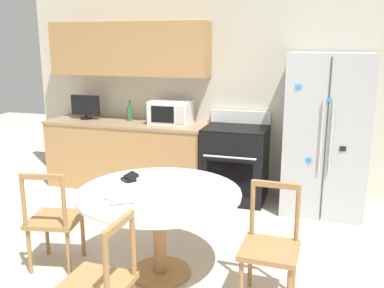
# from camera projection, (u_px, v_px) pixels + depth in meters

# --- Properties ---
(back_wall) EXTENTS (5.20, 0.44, 2.60)m
(back_wall) POSITION_uv_depth(u_px,v_px,m) (192.00, 80.00, 5.57)
(back_wall) COLOR beige
(back_wall) RESTS_ON ground_plane
(kitchen_counter) EXTENTS (2.18, 0.64, 0.90)m
(kitchen_counter) POSITION_uv_depth(u_px,v_px,m) (128.00, 155.00, 5.76)
(kitchen_counter) COLOR #AD7F4C
(kitchen_counter) RESTS_ON ground_plane
(refrigerator) EXTENTS (0.90, 0.77, 1.82)m
(refrigerator) POSITION_uv_depth(u_px,v_px,m) (326.00, 134.00, 4.85)
(refrigerator) COLOR #B2B5BA
(refrigerator) RESTS_ON ground_plane
(oven_range) EXTENTS (0.76, 0.68, 1.08)m
(oven_range) POSITION_uv_depth(u_px,v_px,m) (235.00, 163.00, 5.31)
(oven_range) COLOR black
(oven_range) RESTS_ON ground_plane
(microwave) EXTENTS (0.52, 0.36, 0.29)m
(microwave) POSITION_uv_depth(u_px,v_px,m) (171.00, 112.00, 5.49)
(microwave) COLOR white
(microwave) RESTS_ON kitchen_counter
(countertop_tv) EXTENTS (0.41, 0.16, 0.33)m
(countertop_tv) POSITION_uv_depth(u_px,v_px,m) (85.00, 106.00, 5.81)
(countertop_tv) COLOR black
(countertop_tv) RESTS_ON kitchen_counter
(counter_bottle) EXTENTS (0.07, 0.07, 0.27)m
(counter_bottle) POSITION_uv_depth(u_px,v_px,m) (130.00, 113.00, 5.71)
(counter_bottle) COLOR #2D6B38
(counter_bottle) RESTS_ON kitchen_counter
(dining_table) EXTENTS (1.35, 1.35, 0.75)m
(dining_table) POSITION_uv_depth(u_px,v_px,m) (159.00, 205.00, 3.52)
(dining_table) COLOR white
(dining_table) RESTS_ON ground_plane
(dining_chair_right) EXTENTS (0.43, 0.43, 0.90)m
(dining_chair_right) POSITION_uv_depth(u_px,v_px,m) (270.00, 248.00, 3.20)
(dining_chair_right) COLOR #9E7042
(dining_chair_right) RESTS_ON ground_plane
(dining_chair_near) EXTENTS (0.43, 0.43, 0.90)m
(dining_chair_near) POSITION_uv_depth(u_px,v_px,m) (99.00, 285.00, 2.71)
(dining_chair_near) COLOR #9E7042
(dining_chair_near) RESTS_ON ground_plane
(dining_chair_left) EXTENTS (0.49, 0.49, 0.90)m
(dining_chair_left) POSITION_uv_depth(u_px,v_px,m) (54.00, 220.00, 3.69)
(dining_chair_left) COLOR #9E7042
(dining_chair_left) RESTS_ON ground_plane
(candle_glass) EXTENTS (0.09, 0.09, 0.09)m
(candle_glass) POSITION_uv_depth(u_px,v_px,m) (154.00, 185.00, 3.51)
(candle_glass) COLOR silver
(candle_glass) RESTS_ON dining_table
(folded_napkin) EXTENTS (0.18, 0.14, 0.05)m
(folded_napkin) POSITION_uv_depth(u_px,v_px,m) (122.00, 201.00, 3.21)
(folded_napkin) COLOR beige
(folded_napkin) RESTS_ON dining_table
(wallet) EXTENTS (0.17, 0.17, 0.07)m
(wallet) POSITION_uv_depth(u_px,v_px,m) (130.00, 178.00, 3.74)
(wallet) COLOR black
(wallet) RESTS_ON dining_table
(mail_stack) EXTENTS (0.35, 0.37, 0.02)m
(mail_stack) POSITION_uv_depth(u_px,v_px,m) (116.00, 192.00, 3.44)
(mail_stack) COLOR white
(mail_stack) RESTS_ON dining_table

